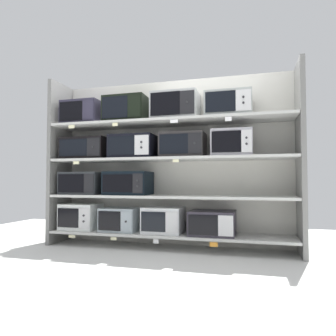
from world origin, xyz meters
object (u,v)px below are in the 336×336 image
at_px(microwave_3, 212,223).
at_px(microwave_6, 86,149).
at_px(microwave_5, 128,183).
at_px(microwave_9, 232,144).
at_px(microwave_11, 127,110).
at_px(microwave_12, 176,107).
at_px(microwave_13, 229,106).
at_px(microwave_0, 81,216).
at_px(microwave_7, 134,147).
at_px(microwave_4, 83,183).
at_px(microwave_8, 183,145).
at_px(microwave_2, 164,220).
at_px(microwave_10, 83,114).
at_px(microwave_1, 121,219).

xyz_separation_m(microwave_3, microwave_6, (-1.58, 0.00, 0.87)).
distance_m(microwave_5, microwave_9, 1.31).
distance_m(microwave_9, microwave_11, 1.34).
xyz_separation_m(microwave_12, microwave_13, (0.61, 0.00, -0.02)).
bearing_deg(microwave_12, microwave_0, 179.99).
bearing_deg(microwave_3, microwave_7, -180.00).
bearing_deg(microwave_4, microwave_8, 0.00).
distance_m(microwave_6, microwave_11, 0.71).
xyz_separation_m(microwave_7, microwave_8, (0.61, -0.00, 0.00)).
height_order(microwave_2, microwave_5, microwave_5).
xyz_separation_m(microwave_2, microwave_5, (-0.44, -0.00, 0.43)).
height_order(microwave_4, microwave_10, microwave_10).
relative_size(microwave_4, microwave_5, 0.96).
bearing_deg(microwave_4, microwave_2, 0.01).
bearing_deg(microwave_0, microwave_11, -0.02).
bearing_deg(microwave_11, microwave_0, 179.98).
relative_size(microwave_4, microwave_6, 0.88).
distance_m(microwave_5, microwave_10, 1.07).
bearing_deg(microwave_2, microwave_9, -0.02).
bearing_deg(microwave_7, microwave_8, -0.00).
bearing_deg(microwave_1, microwave_3, 0.01).
bearing_deg(microwave_11, microwave_12, -0.00).
xyz_separation_m(microwave_5, microwave_7, (0.07, -0.00, 0.44)).
bearing_deg(microwave_8, microwave_5, 179.99).
relative_size(microwave_4, microwave_7, 0.96).
distance_m(microwave_6, microwave_8, 1.25).
bearing_deg(microwave_8, microwave_1, -179.99).
distance_m(microwave_8, microwave_13, 0.68).
height_order(microwave_0, microwave_2, microwave_0).
distance_m(microwave_0, microwave_5, 0.76).
bearing_deg(microwave_6, microwave_9, -0.00).
bearing_deg(microwave_4, microwave_11, 0.00).
bearing_deg(microwave_4, microwave_12, -0.00).
bearing_deg(microwave_0, microwave_7, -0.01).
height_order(microwave_4, microwave_8, microwave_8).
relative_size(microwave_2, microwave_6, 0.78).
relative_size(microwave_11, microwave_13, 1.01).
relative_size(microwave_5, microwave_6, 0.91).
relative_size(microwave_1, microwave_12, 0.83).
distance_m(microwave_5, microwave_6, 0.72).
distance_m(microwave_2, microwave_11, 1.40).
relative_size(microwave_8, microwave_10, 1.03).
bearing_deg(microwave_9, microwave_1, -180.00).
xyz_separation_m(microwave_10, microwave_12, (1.21, -0.00, 0.01)).
distance_m(microwave_0, microwave_1, 0.54).
relative_size(microwave_1, microwave_5, 0.84).
distance_m(microwave_5, microwave_12, 1.07).
xyz_separation_m(microwave_2, microwave_10, (-1.06, -0.00, 1.31)).
height_order(microwave_5, microwave_7, microwave_7).
distance_m(microwave_1, microwave_7, 0.89).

